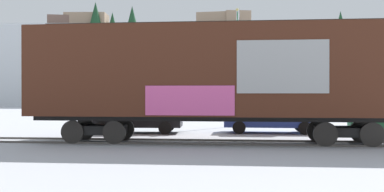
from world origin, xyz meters
name	(u,v)px	position (x,y,z in m)	size (l,w,h in m)	color
ground_plane	(240,143)	(0.00, 0.00, 0.00)	(260.00, 260.00, 0.00)	#B2B5BC
track	(229,142)	(-0.45, -0.03, 0.04)	(59.98, 5.18, 0.08)	#4C4742
freight_car	(218,73)	(-0.87, 0.00, 2.80)	(15.12, 3.89, 4.87)	#472316
flagpole	(238,54)	(0.50, 8.96, 4.40)	(0.18, 1.26, 7.18)	silver
hillside	(214,71)	(-0.05, 67.49, 6.40)	(125.19, 38.62, 17.47)	silver
parked_car_black	(135,117)	(-4.94, 4.39, 0.81)	(4.60, 1.95, 1.62)	black
parked_car_blue	(269,116)	(1.79, 4.66, 0.87)	(4.76, 2.28, 1.72)	navy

